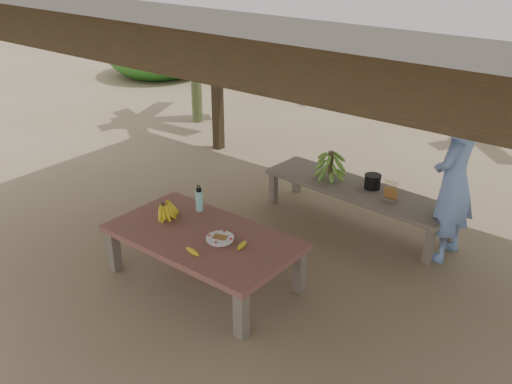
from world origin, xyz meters
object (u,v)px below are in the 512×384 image
Objects in this scene: plate at (220,239)px; water_flask at (199,200)px; work_table at (203,240)px; cooking_pot at (373,182)px; ripe_banana_bunch at (163,209)px; bench at (356,192)px; woman at (454,180)px.

plate is 0.66m from water_flask.
cooking_pot reaches higher than work_table.
water_flask is (-0.57, 0.33, 0.10)m from plate.
ripe_banana_bunch is (-0.55, 0.03, 0.15)m from work_table.
water_flask is 1.98m from cooking_pot.
work_table is 7.00× the size of plate.
bench is 12.46× the size of cooking_pot.
water_flask reaches higher than bench.
bench is 1.84m from water_flask.
work_table reaches higher than bench.
water_flask is (0.19, 0.32, 0.03)m from ripe_banana_bunch.
bench is 2.21m from ripe_banana_bunch.
water_flask reaches higher than work_table.
woman reaches higher than cooking_pot.
plate is 0.92× the size of water_flask.
work_table is 6.42× the size of water_flask.
work_table is 2.00m from bench.
woman is at bearing 39.79° from ripe_banana_bunch.
woman reaches higher than ripe_banana_bunch.
woman is (2.20, 1.83, 0.27)m from ripe_banana_bunch.
ripe_banana_bunch reaches higher than cooking_pot.
water_flask is at bearing 149.70° from plate.
ripe_banana_bunch is 0.75m from plate.
water_flask is 0.17× the size of woman.
cooking_pot is (0.51, 1.99, 0.01)m from plate.
cooking_pot is at bearing 70.93° from work_table.
work_table is 6.60× the size of ripe_banana_bunch.
bench is at bearing -148.47° from cooking_pot.
cooking_pot is (0.15, 0.09, 0.13)m from bench.
water_flask reaches higher than ripe_banana_bunch.
work_table is at bearing -109.64° from cooking_pot.
work_table is at bearing -102.53° from bench.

